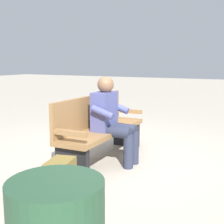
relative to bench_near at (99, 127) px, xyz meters
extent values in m
plane|color=#A89E8E|center=(0.00, 0.07, -0.46)|extent=(40.00, 40.00, 0.00)
cube|color=olive|center=(0.00, 0.07, -0.04)|extent=(1.81, 0.52, 0.06)
cube|color=olive|center=(0.00, -0.14, 0.22)|extent=(1.80, 0.09, 0.45)
cube|color=olive|center=(-0.85, 0.05, 0.11)|extent=(0.07, 0.48, 0.06)
cube|color=olive|center=(0.85, 0.09, 0.11)|extent=(0.07, 0.48, 0.06)
cube|color=black|center=(-0.80, 0.05, -0.26)|extent=(0.09, 0.43, 0.39)
cube|color=black|center=(0.80, 0.09, -0.26)|extent=(0.09, 0.43, 0.39)
cube|color=#474C84|center=(0.07, 0.12, 0.25)|extent=(0.40, 0.23, 0.52)
sphere|color=brown|center=(0.07, 0.14, 0.61)|extent=(0.22, 0.22, 0.22)
cylinder|color=#282D42|center=(-0.04, 0.33, 0.01)|extent=(0.16, 0.42, 0.15)
cylinder|color=#282D42|center=(0.16, 0.33, 0.01)|extent=(0.16, 0.42, 0.15)
cylinder|color=#282D42|center=(-0.04, 0.52, -0.23)|extent=(0.13, 0.13, 0.45)
cylinder|color=#282D42|center=(0.16, 0.52, -0.23)|extent=(0.13, 0.13, 0.45)
cylinder|color=#474C84|center=(-0.17, 0.22, 0.28)|extent=(0.10, 0.32, 0.18)
cylinder|color=#474C84|center=(0.31, 0.23, 0.28)|extent=(0.10, 0.32, 0.18)
cube|color=brown|center=(1.24, 0.25, -0.27)|extent=(0.40, 0.31, 0.38)
cube|color=olive|center=(1.27, 0.12, -0.32)|extent=(0.25, 0.10, 0.17)
camera|label=1|loc=(3.67, 2.11, 0.93)|focal=49.46mm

